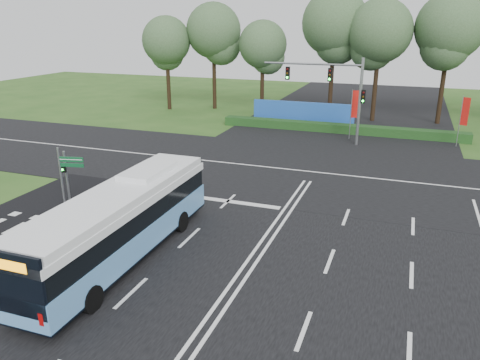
# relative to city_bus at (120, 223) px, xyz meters

# --- Properties ---
(ground) EXTENTS (120.00, 120.00, 0.00)m
(ground) POSITION_rel_city_bus_xyz_m (5.12, 2.73, -1.70)
(ground) COLOR #2A521B
(ground) RESTS_ON ground
(road_main) EXTENTS (20.00, 120.00, 0.04)m
(road_main) POSITION_rel_city_bus_xyz_m (5.12, 2.73, -1.68)
(road_main) COLOR black
(road_main) RESTS_ON ground
(road_cross) EXTENTS (120.00, 14.00, 0.05)m
(road_cross) POSITION_rel_city_bus_xyz_m (5.12, 14.73, -1.67)
(road_cross) COLOR black
(road_cross) RESTS_ON ground
(kerb_strip) EXTENTS (0.25, 18.00, 0.12)m
(kerb_strip) POSITION_rel_city_bus_xyz_m (-4.98, -0.27, -1.64)
(kerb_strip) COLOR gray
(kerb_strip) RESTS_ON ground
(city_bus) EXTENTS (2.62, 11.76, 3.37)m
(city_bus) POSITION_rel_city_bus_xyz_m (0.00, 0.00, 0.00)
(city_bus) COLOR #5892CD
(city_bus) RESTS_ON ground
(pedestrian_signal) EXTENTS (0.28, 0.40, 3.08)m
(pedestrian_signal) POSITION_rel_city_bus_xyz_m (-6.35, 4.34, -0.01)
(pedestrian_signal) COLOR gray
(pedestrian_signal) RESTS_ON ground
(street_sign) EXTENTS (1.35, 0.38, 3.52)m
(street_sign) POSITION_rel_city_bus_xyz_m (-5.67, 3.63, 0.55)
(street_sign) COLOR gray
(street_sign) RESTS_ON ground
(banner_flag_mid) EXTENTS (0.61, 0.23, 4.30)m
(banner_flag_mid) POSITION_rel_city_bus_xyz_m (6.52, 25.02, 1.12)
(banner_flag_mid) COLOR gray
(banner_flag_mid) RESTS_ON ground
(banner_flag_right) EXTENTS (0.57, 0.28, 4.13)m
(banner_flag_right) POSITION_rel_city_bus_xyz_m (15.02, 25.28, 1.01)
(banner_flag_right) COLOR gray
(banner_flag_right) RESTS_ON ground
(traffic_light_gantry) EXTENTS (8.41, 0.28, 7.00)m
(traffic_light_gantry) POSITION_rel_city_bus_xyz_m (5.33, 23.23, 2.97)
(traffic_light_gantry) COLOR gray
(traffic_light_gantry) RESTS_ON ground
(hedge) EXTENTS (22.00, 1.20, 0.80)m
(hedge) POSITION_rel_city_bus_xyz_m (5.12, 27.23, -1.30)
(hedge) COLOR #193B15
(hedge) RESTS_ON ground
(blue_hoarding) EXTENTS (10.00, 0.30, 2.20)m
(blue_hoarding) POSITION_rel_city_bus_xyz_m (1.12, 29.73, -0.60)
(blue_hoarding) COLOR blue
(blue_hoarding) RESTS_ON ground
(eucalyptus_row) EXTENTS (47.31, 8.34, 12.83)m
(eucalyptus_row) POSITION_rel_city_bus_xyz_m (6.77, 34.48, 7.05)
(eucalyptus_row) COLOR black
(eucalyptus_row) RESTS_ON ground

